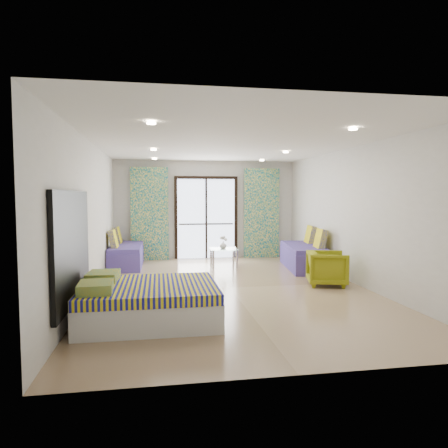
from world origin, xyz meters
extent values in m
cube|color=black|center=(0.00, 3.71, 2.24)|extent=(1.76, 0.08, 0.08)
cube|color=black|center=(-0.84, 3.71, 1.10)|extent=(0.08, 0.08, 2.20)
cube|color=black|center=(0.84, 3.71, 1.10)|extent=(0.08, 0.08, 2.20)
cube|color=black|center=(0.00, 3.71, 1.10)|extent=(0.05, 0.06, 2.20)
cube|color=#595451|center=(0.00, 3.73, 0.95)|extent=(1.52, 0.03, 0.04)
cube|color=silver|center=(-1.55, 3.57, 1.25)|extent=(1.00, 0.10, 2.50)
cube|color=silver|center=(1.55, 3.57, 1.25)|extent=(1.00, 0.10, 2.50)
cylinder|color=#FFE0B2|center=(-1.40, -2.00, 2.67)|extent=(0.12, 0.12, 0.02)
cylinder|color=#FFE0B2|center=(1.40, -2.00, 2.67)|extent=(0.12, 0.12, 0.02)
cylinder|color=#FFE0B2|center=(-1.40, 1.00, 2.67)|extent=(0.12, 0.12, 0.02)
cylinder|color=#FFE0B2|center=(1.40, 1.00, 2.67)|extent=(0.12, 0.12, 0.02)
cylinder|color=#FFE0B2|center=(-1.40, 3.00, 2.67)|extent=(0.12, 0.12, 0.02)
cylinder|color=#FFE0B2|center=(1.40, 3.00, 2.67)|extent=(0.12, 0.12, 0.02)
cube|color=black|center=(-2.46, -1.79, 1.05)|extent=(0.06, 2.10, 1.50)
cube|color=silver|center=(-2.47, -0.54, 1.05)|extent=(0.02, 0.10, 0.10)
cube|color=silver|center=(-1.45, -1.79, 0.19)|extent=(1.85, 1.48, 0.37)
cube|color=navy|center=(-1.45, -1.79, 0.44)|extent=(1.84, 1.51, 0.14)
cube|color=#197463|center=(-2.12, -2.14, 0.57)|extent=(0.44, 0.53, 0.13)
cube|color=#197463|center=(-2.12, -1.43, 0.57)|extent=(0.45, 0.54, 0.13)
cube|color=#4B3D91|center=(-2.10, 2.70, 0.21)|extent=(0.76, 1.92, 0.42)
cube|color=#4B3D91|center=(-2.10, 2.70, 0.48)|extent=(0.74, 1.88, 0.11)
cube|color=navy|center=(-2.37, 2.26, 0.72)|extent=(0.22, 0.48, 0.44)
cube|color=navy|center=(-2.36, 3.15, 0.72)|extent=(0.22, 0.48, 0.44)
cube|color=#4B3D91|center=(2.10, 1.71, 0.22)|extent=(1.05, 2.10, 0.45)
cube|color=#4B3D91|center=(2.10, 1.71, 0.50)|extent=(1.03, 2.06, 0.11)
cube|color=navy|center=(2.31, 1.21, 0.76)|extent=(0.29, 0.53, 0.47)
cube|color=navy|center=(2.44, 2.14, 0.76)|extent=(0.29, 0.53, 0.47)
cylinder|color=silver|center=(-0.03, 2.06, 0.21)|extent=(0.05, 0.05, 0.42)
cylinder|color=silver|center=(0.54, 2.04, 0.21)|extent=(0.05, 0.05, 0.42)
cylinder|color=silver|center=(-0.01, 2.64, 0.21)|extent=(0.05, 0.05, 0.42)
cylinder|color=silver|center=(0.56, 2.62, 0.21)|extent=(0.05, 0.05, 0.42)
cube|color=#8CA59E|center=(0.27, 2.34, 0.42)|extent=(0.68, 0.68, 0.02)
sphere|color=white|center=(0.32, 2.34, 0.66)|extent=(0.07, 0.07, 0.07)
sphere|color=white|center=(0.27, 2.39, 0.68)|extent=(0.07, 0.07, 0.07)
sphere|color=white|center=(0.21, 2.34, 0.70)|extent=(0.07, 0.07, 0.07)
sphere|color=white|center=(0.26, 2.29, 0.72)|extent=(0.07, 0.07, 0.07)
imported|color=white|center=(0.25, 2.31, 0.52)|extent=(0.23, 0.24, 0.17)
imported|color=olive|center=(1.90, -0.10, 0.36)|extent=(0.82, 0.85, 0.73)
camera|label=1|loc=(-1.33, -7.32, 1.73)|focal=32.00mm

